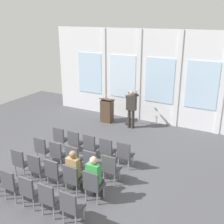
{
  "coord_description": "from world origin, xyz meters",
  "views": [
    {
      "loc": [
        4.7,
        -5.64,
        4.78
      ],
      "look_at": [
        0.02,
        3.13,
        1.27
      ],
      "focal_mm": 44.25,
      "sensor_mm": 36.0,
      "label": 1
    }
  ],
  "objects_px": {
    "speaker": "(131,106)",
    "chair_r2_c4": "(93,184)",
    "chair_r2_c1": "(37,166)",
    "chair_r2_c0": "(21,161)",
    "chair_r1_c2": "(74,157)",
    "chair_r1_c1": "(58,152)",
    "chair_r0_c4": "(125,153)",
    "chair_r1_c4": "(111,167)",
    "chair_r3_c3": "(50,197)",
    "chair_r3_c1": "(12,183)",
    "audience_r2_c3": "(74,170)",
    "lectern": "(107,110)",
    "chair_r1_c0": "(43,148)",
    "chair_r0_c2": "(91,145)",
    "chair_r2_c3": "(73,178)",
    "chair_r3_c2": "(30,190)",
    "chair_r1_c3": "(92,162)",
    "chair_r0_c0": "(61,137)",
    "chair_r2_c2": "(54,172)",
    "chair_r0_c3": "(107,149)",
    "chair_r0_c1": "(75,141)",
    "chair_r3_c4": "(71,205)",
    "audience_r2_c4": "(94,176)",
    "mic_stand": "(128,118)"
  },
  "relations": [
    {
      "from": "chair_r2_c0",
      "to": "chair_r0_c4",
      "type": "bearing_deg",
      "value": 36.9
    },
    {
      "from": "chair_r3_c4",
      "to": "chair_r1_c1",
      "type": "bearing_deg",
      "value": 134.97
    },
    {
      "from": "chair_r2_c1",
      "to": "chair_r3_c2",
      "type": "xyz_separation_m",
      "value": [
        0.65,
        -0.98,
        0.0
      ]
    },
    {
      "from": "lectern",
      "to": "chair_r0_c1",
      "type": "distance_m",
      "value": 3.43
    },
    {
      "from": "chair_r1_c2",
      "to": "chair_r2_c2",
      "type": "xyz_separation_m",
      "value": [
        0.0,
        -0.98,
        0.0
      ]
    },
    {
      "from": "audience_r2_c4",
      "to": "chair_r3_c3",
      "type": "height_order",
      "value": "audience_r2_c4"
    },
    {
      "from": "chair_r1_c1",
      "to": "chair_r3_c2",
      "type": "bearing_deg",
      "value": -71.58
    },
    {
      "from": "lectern",
      "to": "chair_r1_c0",
      "type": "height_order",
      "value": "lectern"
    },
    {
      "from": "chair_r0_c3",
      "to": "chair_r2_c3",
      "type": "relative_size",
      "value": 1.0
    },
    {
      "from": "chair_r1_c0",
      "to": "audience_r2_c4",
      "type": "relative_size",
      "value": 0.71
    },
    {
      "from": "chair_r3_c3",
      "to": "chair_r1_c0",
      "type": "bearing_deg",
      "value": 134.97
    },
    {
      "from": "chair_r1_c3",
      "to": "chair_r2_c4",
      "type": "relative_size",
      "value": 1.0
    },
    {
      "from": "lectern",
      "to": "chair_r0_c2",
      "type": "bearing_deg",
      "value": -69.89
    },
    {
      "from": "chair_r0_c4",
      "to": "chair_r1_c3",
      "type": "xyz_separation_m",
      "value": [
        -0.65,
        -0.98,
        0.0
      ]
    },
    {
      "from": "audience_r2_c3",
      "to": "chair_r2_c4",
      "type": "distance_m",
      "value": 0.69
    },
    {
      "from": "chair_r1_c2",
      "to": "chair_r3_c2",
      "type": "bearing_deg",
      "value": -90.0
    },
    {
      "from": "chair_r1_c0",
      "to": "chair_r1_c1",
      "type": "bearing_deg",
      "value": 0.0
    },
    {
      "from": "chair_r1_c4",
      "to": "chair_r3_c3",
      "type": "bearing_deg",
      "value": -108.42
    },
    {
      "from": "audience_r2_c3",
      "to": "chair_r3_c3",
      "type": "bearing_deg",
      "value": -90.0
    },
    {
      "from": "chair_r0_c4",
      "to": "chair_r2_c3",
      "type": "bearing_deg",
      "value": -108.42
    },
    {
      "from": "speaker",
      "to": "chair_r1_c1",
      "type": "distance_m",
      "value": 4.3
    },
    {
      "from": "chair_r0_c3",
      "to": "chair_r3_c1",
      "type": "relative_size",
      "value": 1.0
    },
    {
      "from": "audience_r2_c3",
      "to": "chair_r1_c3",
      "type": "bearing_deg",
      "value": 90.0
    },
    {
      "from": "chair_r2_c1",
      "to": "chair_r2_c0",
      "type": "bearing_deg",
      "value": 180.0
    },
    {
      "from": "chair_r0_c1",
      "to": "chair_r0_c3",
      "type": "relative_size",
      "value": 1.0
    },
    {
      "from": "speaker",
      "to": "chair_r3_c1",
      "type": "bearing_deg",
      "value": -96.67
    },
    {
      "from": "chair_r3_c3",
      "to": "audience_r2_c3",
      "type": "bearing_deg",
      "value": 90.0
    },
    {
      "from": "chair_r2_c4",
      "to": "chair_r3_c1",
      "type": "xyz_separation_m",
      "value": [
        -1.96,
        -0.98,
        0.0
      ]
    },
    {
      "from": "chair_r3_c1",
      "to": "chair_r3_c3",
      "type": "relative_size",
      "value": 1.0
    },
    {
      "from": "chair_r0_c0",
      "to": "chair_r0_c3",
      "type": "xyz_separation_m",
      "value": [
        1.96,
        0.0,
        0.0
      ]
    },
    {
      "from": "speaker",
      "to": "chair_r2_c4",
      "type": "bearing_deg",
      "value": -76.62
    },
    {
      "from": "chair_r1_c3",
      "to": "chair_r2_c0",
      "type": "xyz_separation_m",
      "value": [
        -1.96,
        -0.98,
        0.0
      ]
    },
    {
      "from": "mic_stand",
      "to": "chair_r0_c4",
      "type": "height_order",
      "value": "mic_stand"
    },
    {
      "from": "chair_r0_c2",
      "to": "chair_r1_c0",
      "type": "bearing_deg",
      "value": -143.1
    },
    {
      "from": "chair_r3_c4",
      "to": "chair_r1_c2",
      "type": "bearing_deg",
      "value": 123.66
    },
    {
      "from": "chair_r2_c1",
      "to": "chair_r0_c1",
      "type": "bearing_deg",
      "value": 90.0
    },
    {
      "from": "chair_r0_c0",
      "to": "chair_r2_c2",
      "type": "distance_m",
      "value": 2.35
    },
    {
      "from": "chair_r1_c3",
      "to": "chair_r2_c1",
      "type": "bearing_deg",
      "value": -143.1
    },
    {
      "from": "chair_r0_c4",
      "to": "chair_r1_c2",
      "type": "relative_size",
      "value": 1.0
    },
    {
      "from": "chair_r0_c1",
      "to": "chair_r0_c3",
      "type": "height_order",
      "value": "same"
    },
    {
      "from": "chair_r1_c3",
      "to": "audience_r2_c3",
      "type": "xyz_separation_m",
      "value": [
        -0.0,
        -0.9,
        0.2
      ]
    },
    {
      "from": "chair_r1_c2",
      "to": "chair_r1_c1",
      "type": "bearing_deg",
      "value": 180.0
    },
    {
      "from": "audience_r2_c4",
      "to": "chair_r2_c1",
      "type": "bearing_deg",
      "value": -177.63
    },
    {
      "from": "speaker",
      "to": "chair_r3_c2",
      "type": "distance_m",
      "value": 6.19
    },
    {
      "from": "chair_r2_c4",
      "to": "chair_r1_c4",
      "type": "bearing_deg",
      "value": 90.0
    },
    {
      "from": "chair_r1_c3",
      "to": "audience_r2_c3",
      "type": "height_order",
      "value": "audience_r2_c3"
    },
    {
      "from": "chair_r0_c2",
      "to": "chair_r0_c4",
      "type": "distance_m",
      "value": 1.3
    },
    {
      "from": "audience_r2_c3",
      "to": "chair_r3_c3",
      "type": "height_order",
      "value": "audience_r2_c3"
    },
    {
      "from": "mic_stand",
      "to": "chair_r0_c4",
      "type": "distance_m",
      "value": 3.82
    },
    {
      "from": "chair_r0_c3",
      "to": "chair_r2_c2",
      "type": "xyz_separation_m",
      "value": [
        -0.65,
        -1.96,
        0.0
      ]
    }
  ]
}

